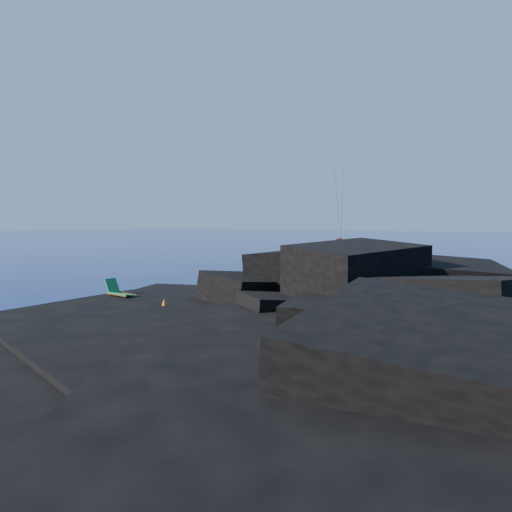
{
  "coord_description": "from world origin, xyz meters",
  "views": [
    {
      "loc": [
        22.76,
        -15.59,
        4.36
      ],
      "look_at": [
        2.6,
        11.56,
        2.0
      ],
      "focal_mm": 35.0,
      "sensor_mm": 36.0,
      "label": 1
    }
  ],
  "objects_px": {
    "marker_cone": "(164,305)",
    "sailboat": "(340,253)",
    "deck_chair": "(121,290)",
    "sunbather": "(182,298)"
  },
  "relations": [
    {
      "from": "marker_cone",
      "to": "sailboat",
      "type": "bearing_deg",
      "value": 107.78
    },
    {
      "from": "sailboat",
      "to": "deck_chair",
      "type": "height_order",
      "value": "sailboat"
    },
    {
      "from": "sailboat",
      "to": "marker_cone",
      "type": "xyz_separation_m",
      "value": [
        14.67,
        -45.75,
        0.64
      ]
    },
    {
      "from": "deck_chair",
      "to": "sunbather",
      "type": "height_order",
      "value": "deck_chair"
    },
    {
      "from": "deck_chair",
      "to": "marker_cone",
      "type": "xyz_separation_m",
      "value": [
        3.8,
        -0.67,
        -0.31
      ]
    },
    {
      "from": "sunbather",
      "to": "marker_cone",
      "type": "height_order",
      "value": "marker_cone"
    },
    {
      "from": "sailboat",
      "to": "marker_cone",
      "type": "bearing_deg",
      "value": -86.32
    },
    {
      "from": "sailboat",
      "to": "sunbather",
      "type": "relative_size",
      "value": 6.86
    },
    {
      "from": "sailboat",
      "to": "sunbather",
      "type": "height_order",
      "value": "sailboat"
    },
    {
      "from": "sunbather",
      "to": "marker_cone",
      "type": "bearing_deg",
      "value": -86.13
    }
  ]
}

